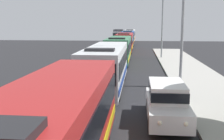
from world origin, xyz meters
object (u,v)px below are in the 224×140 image
Objects in this scene: bus_middle at (119,49)px; bus_rear at (128,38)px; bus_lead at (52,135)px; white_suv at (167,100)px; bus_fourth_in_line at (125,42)px; bus_tail_end at (130,35)px; box_truck_oncoming at (118,35)px; streetlamp_far at (162,21)px; bus_second_in_line at (106,65)px; streetlamp_mid at (183,21)px.

bus_middle is 0.99× the size of bus_rear.
bus_lead and bus_rear have the same top height.
bus_rear is at bearing 94.58° from white_suv.
bus_tail_end is (-0.00, 27.05, -0.00)m from bus_fourth_in_line.
bus_middle and bus_tail_end have the same top height.
streetlamp_far reaches higher than box_truck_oncoming.
bus_middle is at bearing 100.81° from white_suv.
bus_fourth_in_line is (0.00, 38.57, 0.00)m from bus_lead.
streetlamp_mid is (5.40, 0.59, 3.17)m from bus_second_in_line.
bus_second_in_line is at bearing -90.00° from bus_middle.
streetlamp_mid reaches higher than white_suv.
bus_fourth_in_line reaches higher than white_suv.
box_truck_oncoming is at bearing 96.44° from bus_fourth_in_line.
white_suv is (3.70, -32.49, -0.66)m from bus_fourth_in_line.
box_truck_oncoming is (-3.30, 42.38, 0.01)m from bus_middle.
bus_fourth_in_line is 10.26m from streetlamp_far.
streetlamp_mid is 17.30m from streetlamp_far.
bus_second_in_line and bus_middle have the same top height.
bus_second_in_line reaches higher than box_truck_oncoming.
bus_second_in_line and bus_tail_end have the same top height.
bus_rear is 1.36× the size of streetlamp_far.
bus_lead and bus_tail_end have the same top height.
bus_rear and bus_tail_end have the same top height.
bus_fourth_in_line is 1.49× the size of box_truck_oncoming.
streetlamp_far reaches higher than bus_fourth_in_line.
streetlamp_far is (5.40, -35.09, 3.40)m from bus_tail_end.
bus_middle is at bearing -90.00° from bus_rear.
streetlamp_far reaches higher than white_suv.
bus_lead is 1.41× the size of streetlamp_mid.
bus_lead and bus_second_in_line have the same top height.
bus_tail_end is 59.66m from white_suv.
bus_rear is at bearing -78.04° from box_truck_oncoming.
bus_second_in_line is (0.00, 12.64, 0.00)m from bus_lead.
bus_fourth_in_line is 29.44m from box_truck_oncoming.
streetlamp_far is at bearing -81.25° from bus_tail_end.
box_truck_oncoming reaches higher than white_suv.
bus_tail_end is at bearing 90.00° from bus_second_in_line.
box_truck_oncoming is at bearing 103.13° from streetlamp_far.
bus_lead is 0.97× the size of bus_fourth_in_line.
bus_middle is at bearing -90.00° from bus_fourth_in_line.
bus_second_in_line is 7.56m from white_suv.
streetlamp_far is at bearing -56.13° from bus_fourth_in_line.
box_truck_oncoming is 38.45m from streetlamp_far.
white_suv is 8.29m from streetlamp_mid.
bus_rear is 39.50m from streetlamp_mid.
streetlamp_mid is (5.40, -52.39, 3.17)m from bus_tail_end.
white_suv is 0.62× the size of streetlamp_far.
bus_middle is 1.42× the size of streetlamp_mid.
streetlamp_far reaches higher than bus_lead.
box_truck_oncoming is 55.37m from streetlamp_mid.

